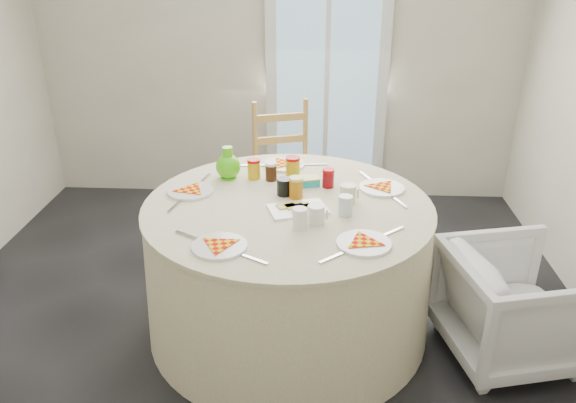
# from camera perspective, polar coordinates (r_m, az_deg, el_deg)

# --- Properties ---
(floor) EXTENTS (4.00, 4.00, 0.00)m
(floor) POSITION_cam_1_polar(r_m,az_deg,el_deg) (3.40, -3.25, -12.84)
(floor) COLOR black
(floor) RESTS_ON ground
(wall_back) EXTENTS (4.00, 0.02, 2.60)m
(wall_back) POSITION_cam_1_polar(r_m,az_deg,el_deg) (4.74, -0.97, 15.50)
(wall_back) COLOR #BCB5A3
(wall_back) RESTS_ON floor
(glass_door) EXTENTS (1.00, 0.08, 2.10)m
(glass_door) POSITION_cam_1_polar(r_m,az_deg,el_deg) (4.73, 3.96, 12.33)
(glass_door) COLOR silver
(glass_door) RESTS_ON floor
(table) EXTENTS (1.62, 1.62, 0.82)m
(table) POSITION_cam_1_polar(r_m,az_deg,el_deg) (3.23, -0.00, -6.84)
(table) COLOR beige
(table) RESTS_ON floor
(wooden_chair) EXTENTS (0.56, 0.55, 1.02)m
(wooden_chair) POSITION_cam_1_polar(r_m,az_deg,el_deg) (4.21, -0.19, 2.48)
(wooden_chair) COLOR tan
(wooden_chair) RESTS_ON floor
(armchair) EXTENTS (0.76, 0.79, 0.69)m
(armchair) POSITION_cam_1_polar(r_m,az_deg,el_deg) (3.24, 22.18, -8.61)
(armchair) COLOR silver
(armchair) RESTS_ON floor
(place_settings) EXTENTS (1.56, 1.56, 0.03)m
(place_settings) POSITION_cam_1_polar(r_m,az_deg,el_deg) (3.04, -0.00, -0.51)
(place_settings) COLOR white
(place_settings) RESTS_ON table
(jar_cluster) EXTENTS (0.55, 0.37, 0.15)m
(jar_cluster) POSITION_cam_1_polar(r_m,az_deg,el_deg) (3.30, 0.06, 2.50)
(jar_cluster) COLOR brown
(jar_cluster) RESTS_ON table
(butter_tub) EXTENTS (0.15, 0.12, 0.05)m
(butter_tub) POSITION_cam_1_polar(r_m,az_deg,el_deg) (3.28, 2.04, 1.68)
(butter_tub) COLOR #18A9B5
(butter_tub) RESTS_ON table
(green_pitcher) EXTENTS (0.19, 0.19, 0.19)m
(green_pitcher) POSITION_cam_1_polar(r_m,az_deg,el_deg) (3.36, -6.11, 3.73)
(green_pitcher) COLOR #4CCB11
(green_pitcher) RESTS_ON table
(cheese_platter) EXTENTS (0.35, 0.28, 0.04)m
(cheese_platter) POSITION_cam_1_polar(r_m,az_deg,el_deg) (2.97, 1.02, -1.12)
(cheese_platter) COLOR silver
(cheese_platter) RESTS_ON table
(mugs_glasses) EXTENTS (0.73, 0.73, 0.12)m
(mugs_glasses) POSITION_cam_1_polar(r_m,az_deg,el_deg) (3.02, 2.91, 0.12)
(mugs_glasses) COLOR gray
(mugs_glasses) RESTS_ON table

